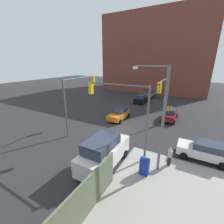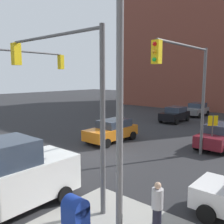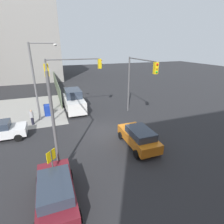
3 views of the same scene
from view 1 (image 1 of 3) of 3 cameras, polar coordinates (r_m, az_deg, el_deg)
The scene contains 15 objects.
ground_plane at distance 19.12m, azimuth 3.21°, elevation -6.77°, with size 120.00×120.00×0.00m, color #28282B.
building_brick_west at distance 48.92m, azimuth 16.88°, elevation 20.19°, with size 16.00×28.00×20.36m.
traffic_signal_nw_corner at distance 18.40m, azimuth 19.38°, elevation 6.52°, with size 5.96×0.36×6.50m.
traffic_signal_se_corner at distance 18.19m, azimuth -12.80°, elevation 6.92°, with size 5.68×0.36×6.50m.
traffic_signal_ne_corner at distance 12.74m, azimuth 3.96°, elevation 2.48°, with size 0.36×5.82×6.50m.
street_lamp_corner at distance 11.20m, azimuth 17.32°, elevation -0.36°, with size 0.64×2.67×8.00m.
warning_sign_two_way at distance 22.16m, azimuth 20.91°, elevation 0.16°, with size 0.48×0.48×2.40m.
mailbox_blue at distance 12.23m, azimuth 12.27°, elevation -19.23°, with size 0.56×0.64×1.43m.
coupe_gray at distance 36.89m, azimuth 13.92°, elevation 6.57°, with size 3.86×2.02×1.62m.
hatchback_white at distance 15.72m, azimuth 31.72°, elevation -12.28°, with size 2.02×4.17×1.62m.
hatchback_orange at distance 22.27m, azimuth 2.78°, elevation -0.66°, with size 4.37×2.02×1.62m.
sedan_maroon at distance 23.72m, azimuth 21.15°, elevation -0.72°, with size 4.32×2.02×1.62m.
coupe_black at distance 31.84m, azimuth 10.94°, elevation 4.92°, with size 3.85×2.02×1.62m.
van_white_delivery at distance 12.48m, azimuth -3.16°, elevation -14.99°, with size 5.40×2.32×2.62m.
pedestrian_crossing at distance 13.60m, azimuth 21.15°, elevation -15.45°, with size 0.36×0.36×1.63m.
Camera 1 is at (15.63, 7.39, 8.17)m, focal length 24.00 mm.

